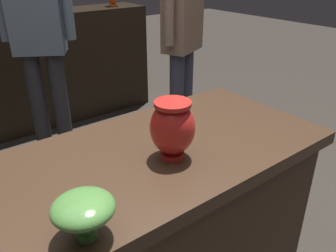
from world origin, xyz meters
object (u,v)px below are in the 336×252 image
vase_centerpiece (173,128)px  shelf_vase_right (55,3)px  visitor_near_right (182,29)px  vase_tall_behind (83,209)px  visitor_center_back (37,27)px

vase_centerpiece → shelf_vase_right: 2.41m
shelf_vase_right → visitor_near_right: 1.30m
vase_centerpiece → shelf_vase_right: (0.54, 2.35, 0.14)m
vase_centerpiece → shelf_vase_right: shelf_vase_right is taller
vase_tall_behind → visitor_center_back: bearing=73.7°
visitor_near_right → visitor_center_back: bearing=-45.8°
vase_tall_behind → shelf_vase_right: 2.69m
vase_centerpiece → vase_tall_behind: (-0.40, -0.16, -0.03)m
visitor_near_right → vase_centerpiece: bearing=25.6°
vase_tall_behind → visitor_center_back: size_ratio=0.09×
vase_centerpiece → vase_tall_behind: vase_centerpiece is taller
visitor_center_back → vase_centerpiece: bearing=117.4°
visitor_center_back → visitor_near_right: visitor_center_back is taller
shelf_vase_right → visitor_center_back: (-0.45, -0.85, -0.04)m
shelf_vase_right → visitor_near_right: size_ratio=0.06×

